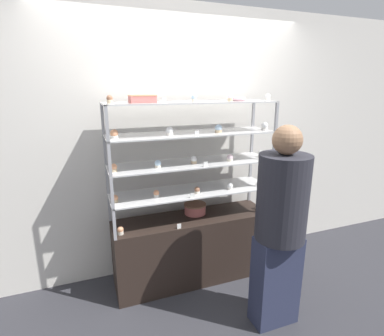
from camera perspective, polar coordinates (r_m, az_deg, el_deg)
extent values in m
plane|color=#2D2D33|center=(3.21, 0.00, -20.03)|extent=(20.00, 20.00, 0.00)
cube|color=silver|center=(3.00, -2.36, 4.58)|extent=(8.00, 0.05, 2.60)
cube|color=black|center=(3.03, 0.00, -14.96)|extent=(1.49, 0.41, 0.66)
cube|color=#99999E|center=(2.86, -15.45, -7.18)|extent=(0.02, 0.02, 0.27)
cube|color=#99999E|center=(3.30, 10.85, -3.84)|extent=(0.02, 0.02, 0.27)
cube|color=#99999E|center=(2.51, -14.57, -10.41)|extent=(0.02, 0.02, 0.27)
cube|color=#99999E|center=(3.00, 14.69, -6.06)|extent=(0.02, 0.02, 0.27)
cube|color=silver|center=(2.78, 0.00, -4.39)|extent=(1.49, 0.41, 0.01)
cube|color=#99999E|center=(2.77, -15.84, -2.03)|extent=(0.02, 0.02, 0.27)
cube|color=#99999E|center=(3.22, 11.09, 0.68)|extent=(0.02, 0.02, 0.27)
cube|color=#99999E|center=(2.40, -14.99, -4.62)|extent=(0.02, 0.02, 0.27)
cube|color=#99999E|center=(2.91, 15.04, -1.13)|extent=(0.02, 0.02, 0.27)
cube|color=silver|center=(2.70, 0.00, 0.97)|extent=(1.49, 0.41, 0.01)
cube|color=#99999E|center=(2.71, -16.25, 3.41)|extent=(0.02, 0.02, 0.27)
cube|color=#99999E|center=(3.17, 11.34, 5.38)|extent=(0.02, 0.02, 0.27)
cube|color=#99999E|center=(2.33, -15.45, 1.61)|extent=(0.02, 0.02, 0.27)
cube|color=#99999E|center=(2.85, 15.41, 4.06)|extent=(0.02, 0.02, 0.27)
cube|color=silver|center=(2.65, 0.00, 6.61)|extent=(1.49, 0.41, 0.01)
cube|color=#99999E|center=(2.67, -16.69, 9.06)|extent=(0.02, 0.02, 0.27)
cube|color=#99999E|center=(3.13, 11.60, 10.22)|extent=(0.02, 0.02, 0.27)
cube|color=#99999E|center=(2.28, -15.92, 8.18)|extent=(0.02, 0.02, 0.27)
cube|color=#99999E|center=(2.81, 15.80, 9.42)|extent=(0.02, 0.02, 0.27)
cube|color=silver|center=(2.62, 0.00, 12.41)|extent=(1.49, 0.41, 0.01)
cylinder|color=#C66660|center=(2.94, 0.58, -7.86)|extent=(0.21, 0.21, 0.09)
cylinder|color=#8C5B42|center=(2.92, 0.58, -6.94)|extent=(0.21, 0.21, 0.02)
cube|color=#C66660|center=(2.46, -9.45, 12.77)|extent=(0.20, 0.15, 0.05)
cube|color=#E5996B|center=(2.46, -9.49, 13.49)|extent=(0.20, 0.16, 0.01)
cylinder|color=beige|center=(2.64, -13.45, -11.88)|extent=(0.05, 0.05, 0.03)
sphere|color=#E5996B|center=(2.62, -13.49, -11.33)|extent=(0.05, 0.05, 0.05)
cylinder|color=beige|center=(3.12, 12.44, -7.42)|extent=(0.05, 0.05, 0.03)
sphere|color=silver|center=(3.11, 12.47, -6.93)|extent=(0.05, 0.05, 0.05)
cube|color=white|center=(2.66, -2.47, -11.02)|extent=(0.04, 0.00, 0.04)
cylinder|color=#CCB28C|center=(2.58, -14.41, -6.06)|extent=(0.05, 0.05, 0.02)
sphere|color=#E5996B|center=(2.58, -14.45, -5.53)|extent=(0.05, 0.05, 0.05)
cylinder|color=white|center=(2.63, -6.79, -5.26)|extent=(0.05, 0.05, 0.02)
sphere|color=#E5996B|center=(2.62, -6.80, -4.74)|extent=(0.05, 0.05, 0.05)
cylinder|color=beige|center=(2.70, 0.96, -4.62)|extent=(0.05, 0.05, 0.02)
sphere|color=#8C5B42|center=(2.69, 0.97, -4.10)|extent=(0.05, 0.05, 0.05)
cylinder|color=white|center=(2.83, 7.22, -3.83)|extent=(0.05, 0.05, 0.02)
sphere|color=white|center=(2.82, 7.24, -3.34)|extent=(0.05, 0.05, 0.05)
cylinder|color=#CCB28C|center=(3.02, 13.13, -2.88)|extent=(0.05, 0.05, 0.02)
sphere|color=white|center=(3.01, 13.16, -2.42)|extent=(0.05, 0.05, 0.05)
cube|color=white|center=(2.59, 0.04, -5.27)|extent=(0.04, 0.00, 0.04)
cylinder|color=#CCB28C|center=(2.49, -14.67, -0.39)|extent=(0.05, 0.05, 0.02)
sphere|color=#E5996B|center=(2.48, -14.71, 0.20)|extent=(0.06, 0.06, 0.06)
cylinder|color=beige|center=(2.54, -6.51, 0.32)|extent=(0.05, 0.05, 0.02)
sphere|color=silver|center=(2.53, -6.53, 0.91)|extent=(0.06, 0.06, 0.06)
cylinder|color=#CCB28C|center=(2.66, 0.27, 1.12)|extent=(0.05, 0.05, 0.02)
sphere|color=white|center=(2.65, 0.27, 1.68)|extent=(0.06, 0.06, 0.06)
cylinder|color=beige|center=(2.76, 7.23, 1.54)|extent=(0.05, 0.05, 0.02)
sphere|color=silver|center=(2.76, 7.25, 2.08)|extent=(0.06, 0.06, 0.06)
cylinder|color=white|center=(2.97, 12.97, 2.24)|extent=(0.05, 0.05, 0.02)
sphere|color=white|center=(2.97, 13.00, 2.74)|extent=(0.06, 0.06, 0.06)
cube|color=white|center=(2.55, 2.62, 0.73)|extent=(0.04, 0.00, 0.04)
cylinder|color=white|center=(2.42, -14.55, 5.72)|extent=(0.06, 0.06, 0.02)
sphere|color=#E5996B|center=(2.42, -14.60, 6.41)|extent=(0.06, 0.06, 0.06)
cylinder|color=white|center=(2.51, -4.28, 6.48)|extent=(0.06, 0.06, 0.02)
sphere|color=white|center=(2.50, -4.29, 7.15)|extent=(0.06, 0.06, 0.06)
cylinder|color=#CCB28C|center=(2.67, 5.05, 7.00)|extent=(0.06, 0.06, 0.02)
sphere|color=silver|center=(2.66, 5.06, 7.63)|extent=(0.06, 0.06, 0.06)
cylinder|color=white|center=(2.90, 13.65, 7.29)|extent=(0.06, 0.06, 0.02)
sphere|color=white|center=(2.90, 13.69, 7.87)|extent=(0.06, 0.06, 0.06)
cube|color=white|center=(2.47, 0.95, 6.61)|extent=(0.04, 0.00, 0.04)
cylinder|color=#CCB28C|center=(2.43, -15.38, 12.11)|extent=(0.04, 0.04, 0.03)
sphere|color=#8C5B42|center=(2.43, -15.43, 12.72)|extent=(0.05, 0.05, 0.05)
cylinder|color=beige|center=(2.55, 0.42, 12.76)|extent=(0.04, 0.04, 0.03)
sphere|color=silver|center=(2.54, 0.42, 13.34)|extent=(0.05, 0.05, 0.05)
cylinder|color=#CCB28C|center=(2.70, 7.28, 12.78)|extent=(0.04, 0.04, 0.03)
sphere|color=silver|center=(2.70, 7.30, 13.34)|extent=(0.05, 0.05, 0.05)
cylinder|color=white|center=(2.87, 14.18, 12.59)|extent=(0.04, 0.04, 0.03)
sphere|color=white|center=(2.87, 14.22, 13.11)|extent=(0.05, 0.05, 0.05)
cube|color=white|center=(2.35, -5.36, 12.70)|extent=(0.04, 0.00, 0.04)
torus|color=#EFB2BC|center=(2.83, 8.92, 12.88)|extent=(0.13, 0.13, 0.03)
cube|color=#282D47|center=(2.62, 15.60, -19.90)|extent=(0.36, 0.20, 0.75)
cylinder|color=#26262D|center=(2.30, 16.84, -5.47)|extent=(0.37, 0.37, 0.65)
sphere|color=#936B4C|center=(2.19, 17.70, 5.14)|extent=(0.21, 0.21, 0.21)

